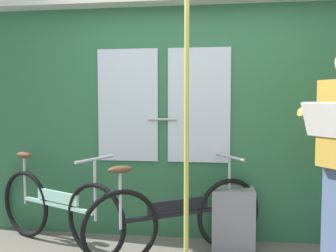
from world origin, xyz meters
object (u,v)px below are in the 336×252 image
bicycle_leaning_behind (177,218)px  trash_bin_by_wall (233,218)px  bicycle_near_door (57,209)px  handrail_pole (186,131)px

bicycle_leaning_behind → trash_bin_by_wall: bicycle_leaning_behind is taller
bicycle_near_door → handrail_pole: handrail_pole is taller
trash_bin_by_wall → handrail_pole: 1.17m
bicycle_leaning_behind → trash_bin_by_wall: size_ratio=2.64×
bicycle_near_door → bicycle_leaning_behind: 1.14m
trash_bin_by_wall → handrail_pole: (-0.38, -0.70, 0.86)m
bicycle_leaning_behind → bicycle_near_door: bearing=143.9°
trash_bin_by_wall → handrail_pole: bearing=-118.2°
bicycle_near_door → trash_bin_by_wall: (1.62, 0.19, -0.08)m
bicycle_near_door → trash_bin_by_wall: size_ratio=2.69×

